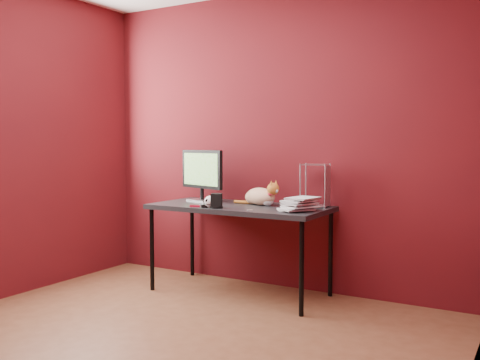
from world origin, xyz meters
The scene contains 11 objects.
room centered at (0.00, 0.00, 1.45)m, with size 3.52×3.52×2.61m.
desk centered at (-0.15, 1.37, 0.70)m, with size 1.50×0.70×0.75m.
monitor centered at (-0.59, 1.46, 1.01)m, with size 0.52×0.24×0.46m.
cat centered at (0.00, 1.47, 0.83)m, with size 0.46×0.26×0.22m.
skull_mug centered at (-0.27, 1.10, 0.80)m, with size 0.10×0.11×0.10m.
speaker centered at (-0.21, 1.11, 0.80)m, with size 0.11×0.10×0.12m.
book_stack centered at (0.36, 1.31, 1.37)m, with size 0.29×0.31×1.24m.
wire_rack centered at (0.44, 1.59, 0.93)m, with size 0.23×0.19×0.36m.
pocket_knife centered at (-0.40, 1.08, 0.76)m, with size 0.09×0.02×0.02m, color #AA0D25.
black_gadget centered at (-0.31, 1.08, 0.76)m, with size 0.05×0.03×0.02m, color black.
washer centered at (0.09, 1.12, 0.75)m, with size 0.05×0.05×0.00m, color #B5B5BA.
Camera 1 is at (2.09, -2.49, 1.28)m, focal length 40.00 mm.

